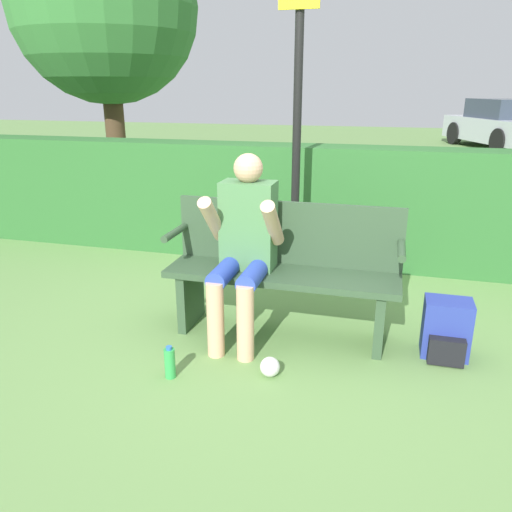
{
  "coord_description": "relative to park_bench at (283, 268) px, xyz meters",
  "views": [
    {
      "loc": [
        0.65,
        -3.07,
        1.64
      ],
      "look_at": [
        -0.15,
        -0.1,
        0.6
      ],
      "focal_mm": 35.0,
      "sensor_mm": 36.0,
      "label": 1
    }
  ],
  "objects": [
    {
      "name": "signpost",
      "position": [
        -0.11,
        0.98,
        0.95
      ],
      "size": [
        0.31,
        0.09,
        2.53
      ],
      "color": "black",
      "rests_on": "ground"
    },
    {
      "name": "backpack",
      "position": [
        1.08,
        -0.08,
        -0.29
      ],
      "size": [
        0.29,
        0.27,
        0.38
      ],
      "color": "#283893",
      "rests_on": "ground"
    },
    {
      "name": "person_seated",
      "position": [
        -0.24,
        -0.13,
        0.21
      ],
      "size": [
        0.49,
        0.59,
        1.24
      ],
      "color": "#4C7F4C",
      "rests_on": "ground"
    },
    {
      "name": "parked_car",
      "position": [
        3.58,
        12.52,
        0.17
      ],
      "size": [
        2.91,
        4.14,
        1.34
      ],
      "rotation": [
        0.0,
        0.0,
        1.95
      ],
      "color": "#B7BCC6",
      "rests_on": "ground"
    },
    {
      "name": "tree",
      "position": [
        -3.52,
        3.97,
        2.25
      ],
      "size": [
        2.7,
        2.7,
        4.08
      ],
      "color": "#4C3823",
      "rests_on": "ground"
    },
    {
      "name": "park_bench",
      "position": [
        0.0,
        0.0,
        0.0
      ],
      "size": [
        1.57,
        0.41,
        0.9
      ],
      "color": "#334C33",
      "rests_on": "ground"
    },
    {
      "name": "litter_crumple",
      "position": [
        0.05,
        -0.6,
        -0.41
      ],
      "size": [
        0.12,
        0.12,
        0.12
      ],
      "color": "silver",
      "rests_on": "ground"
    },
    {
      "name": "water_bottle",
      "position": [
        -0.51,
        -0.77,
        -0.37
      ],
      "size": [
        0.06,
        0.06,
        0.21
      ],
      "color": "green",
      "rests_on": "ground"
    },
    {
      "name": "ground_plane",
      "position": [
        0.0,
        -0.06,
        -0.47
      ],
      "size": [
        40.0,
        40.0,
        0.0
      ],
      "primitive_type": "plane",
      "color": "#668E4C"
    },
    {
      "name": "hedge_back",
      "position": [
        0.0,
        1.59,
        0.09
      ],
      "size": [
        12.0,
        0.43,
        1.12
      ],
      "color": "#2D662D",
      "rests_on": "ground"
    }
  ]
}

